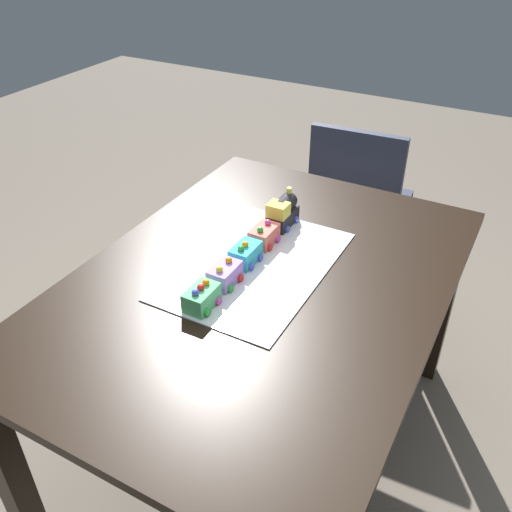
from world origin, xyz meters
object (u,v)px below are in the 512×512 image
at_px(cake_car_tanker_lavender, 225,274).
at_px(cake_car_hopper_mint_green, 201,297).
at_px(cake_locomotive, 283,212).
at_px(cake_car_flatbed_coral, 264,235).
at_px(cake_car_gondola_turquoise, 245,254).
at_px(dining_table, 261,307).
at_px(chair, 358,204).

xyz_separation_m(cake_car_tanker_lavender, cake_car_hopper_mint_green, (0.12, -0.00, 0.00)).
height_order(cake_locomotive, cake_car_hopper_mint_green, cake_locomotive).
bearing_deg(cake_car_flatbed_coral, cake_car_gondola_turquoise, 0.00).
height_order(dining_table, cake_car_hopper_mint_green, cake_car_hopper_mint_green).
bearing_deg(cake_locomotive, cake_car_tanker_lavender, -0.00).
relative_size(cake_car_flatbed_coral, cake_car_tanker_lavender, 1.00).
bearing_deg(cake_car_gondola_turquoise, cake_locomotive, 180.00).
distance_m(cake_car_flatbed_coral, cake_car_gondola_turquoise, 0.12).
bearing_deg(chair, dining_table, 89.51).
distance_m(cake_car_flatbed_coral, cake_car_hopper_mint_green, 0.35).
height_order(cake_car_gondola_turquoise, cake_car_tanker_lavender, same).
xyz_separation_m(cake_locomotive, cake_car_gondola_turquoise, (0.25, -0.00, -0.02)).
height_order(dining_table, cake_car_flatbed_coral, cake_car_flatbed_coral).
relative_size(chair, cake_car_gondola_turquoise, 8.60).
relative_size(dining_table, chair, 1.63).
bearing_deg(cake_car_gondola_turquoise, chair, 178.52).
bearing_deg(chair, cake_car_gondola_turquoise, 85.15).
height_order(chair, cake_car_flatbed_coral, chair).
relative_size(cake_car_gondola_turquoise, cake_car_hopper_mint_green, 1.00).
bearing_deg(cake_car_tanker_lavender, chair, 178.68).
bearing_deg(cake_car_gondola_turquoise, cake_car_hopper_mint_green, -0.00).
bearing_deg(chair, cake_car_hopper_mint_green, 85.44).
relative_size(cake_car_flatbed_coral, cake_car_gondola_turquoise, 1.00).
xyz_separation_m(dining_table, cake_car_tanker_lavender, (0.07, -0.08, 0.14)).
relative_size(dining_table, cake_car_flatbed_coral, 14.00).
bearing_deg(cake_locomotive, cake_car_hopper_mint_green, -0.00).
height_order(dining_table, cake_locomotive, cake_locomotive).
distance_m(dining_table, cake_locomotive, 0.34).
height_order(cake_locomotive, cake_car_tanker_lavender, cake_locomotive).
distance_m(dining_table, chair, 1.05).
bearing_deg(dining_table, cake_car_tanker_lavender, -46.94).
distance_m(cake_car_tanker_lavender, cake_car_hopper_mint_green, 0.12).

